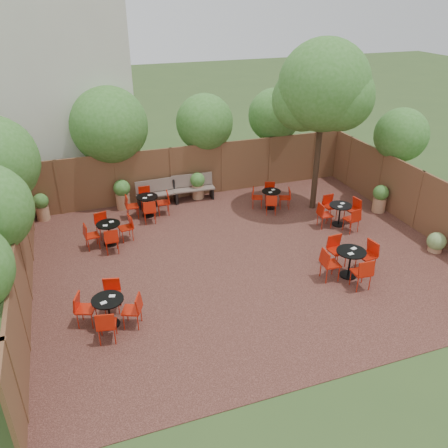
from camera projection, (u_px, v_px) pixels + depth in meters
name	position (u px, v px, depth m)	size (l,w,h in m)	color
ground	(246.00, 258.00, 13.58)	(80.00, 80.00, 0.00)	#354F23
courtyard_paving	(246.00, 258.00, 13.57)	(12.00, 10.00, 0.02)	#341A15
fence_back	(198.00, 171.00, 17.31)	(12.00, 0.08, 2.00)	brown
fence_left	(23.00, 266.00, 11.34)	(0.08, 10.00, 2.00)	brown
fence_right	(418.00, 200.00, 14.90)	(0.08, 10.00, 2.00)	brown
neighbour_building	(57.00, 83.00, 17.12)	(5.00, 4.00, 8.00)	beige
overhang_foliage	(132.00, 146.00, 14.44)	(15.46, 10.51, 2.73)	#356C23
courtyard_tree	(324.00, 91.00, 14.80)	(3.03, 2.98, 5.83)	black
park_bench_left	(157.00, 192.00, 16.73)	(1.53, 0.56, 0.93)	brown
park_bench_right	(193.00, 187.00, 17.13)	(1.58, 0.58, 0.96)	brown
bistro_tables	(229.00, 234.00, 13.99)	(9.45, 7.19, 0.92)	black
planters	(186.00, 195.00, 16.37)	(11.83, 3.87, 1.09)	#A87654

